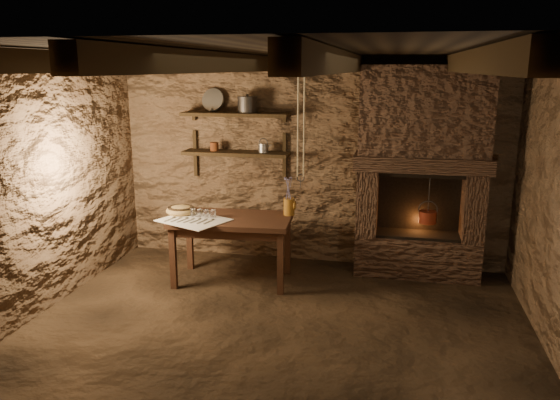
% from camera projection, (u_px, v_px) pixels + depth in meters
% --- Properties ---
extents(floor, '(4.50, 4.50, 0.00)m').
position_uv_depth(floor, '(273.00, 336.00, 4.74)').
color(floor, black).
rests_on(floor, ground).
extents(back_wall, '(4.50, 0.04, 2.40)m').
position_uv_depth(back_wall, '(310.00, 162.00, 6.35)').
color(back_wall, '#4A3423').
rests_on(back_wall, floor).
extents(front_wall, '(4.50, 0.04, 2.40)m').
position_uv_depth(front_wall, '(178.00, 302.00, 2.55)').
color(front_wall, '#4A3423').
rests_on(front_wall, floor).
extents(left_wall, '(0.04, 4.00, 2.40)m').
position_uv_depth(left_wall, '(29.00, 190.00, 4.91)').
color(left_wall, '#4A3423').
rests_on(left_wall, floor).
extents(ceiling, '(4.50, 4.00, 0.04)m').
position_uv_depth(ceiling, '(272.00, 50.00, 4.17)').
color(ceiling, black).
rests_on(ceiling, back_wall).
extents(beam_far_left, '(0.14, 3.95, 0.16)m').
position_uv_depth(beam_far_left, '(95.00, 63.00, 4.49)').
color(beam_far_left, black).
rests_on(beam_far_left, ceiling).
extents(beam_mid_left, '(0.14, 3.95, 0.16)m').
position_uv_depth(beam_mid_left, '(210.00, 62.00, 4.29)').
color(beam_mid_left, black).
rests_on(beam_mid_left, ceiling).
extents(beam_mid_right, '(0.14, 3.95, 0.16)m').
position_uv_depth(beam_mid_right, '(337.00, 62.00, 4.09)').
color(beam_mid_right, black).
rests_on(beam_mid_right, ceiling).
extents(beam_far_right, '(0.14, 3.95, 0.16)m').
position_uv_depth(beam_far_right, '(477.00, 62.00, 3.89)').
color(beam_far_right, black).
rests_on(beam_far_right, ceiling).
extents(shelf_lower, '(1.25, 0.30, 0.04)m').
position_uv_depth(shelf_lower, '(236.00, 153.00, 6.35)').
color(shelf_lower, black).
rests_on(shelf_lower, back_wall).
extents(shelf_upper, '(1.25, 0.30, 0.04)m').
position_uv_depth(shelf_upper, '(235.00, 114.00, 6.24)').
color(shelf_upper, black).
rests_on(shelf_upper, back_wall).
extents(hearth, '(1.43, 0.51, 2.30)m').
position_uv_depth(hearth, '(422.00, 167.00, 5.88)').
color(hearth, '#3B271D').
rests_on(hearth, floor).
extents(work_table, '(1.31, 0.81, 0.72)m').
position_uv_depth(work_table, '(232.00, 247.00, 5.89)').
color(work_table, black).
rests_on(work_table, floor).
extents(linen_cloth, '(0.81, 0.74, 0.01)m').
position_uv_depth(linen_cloth, '(194.00, 220.00, 5.69)').
color(linen_cloth, beige).
rests_on(linen_cloth, work_table).
extents(pewter_cutlery_row, '(0.58, 0.41, 0.01)m').
position_uv_depth(pewter_cutlery_row, '(193.00, 220.00, 5.66)').
color(pewter_cutlery_row, '#9C9B8D').
rests_on(pewter_cutlery_row, linen_cloth).
extents(drinking_glasses, '(0.21, 0.06, 0.08)m').
position_uv_depth(drinking_glasses, '(200.00, 213.00, 5.79)').
color(drinking_glasses, white).
rests_on(drinking_glasses, linen_cloth).
extents(stoneware_jug, '(0.14, 0.14, 0.42)m').
position_uv_depth(stoneware_jug, '(289.00, 199.00, 5.86)').
color(stoneware_jug, '#AE7021').
rests_on(stoneware_jug, work_table).
extents(wooden_bowl, '(0.39, 0.39, 0.11)m').
position_uv_depth(wooden_bowl, '(181.00, 211.00, 5.93)').
color(wooden_bowl, olive).
rests_on(wooden_bowl, work_table).
extents(iron_stockpot, '(0.28, 0.28, 0.16)m').
position_uv_depth(iron_stockpot, '(247.00, 105.00, 6.19)').
color(iron_stockpot, '#2B2826').
rests_on(iron_stockpot, shelf_upper).
extents(tin_pan, '(0.28, 0.15, 0.27)m').
position_uv_depth(tin_pan, '(213.00, 100.00, 6.36)').
color(tin_pan, '#A4A59F').
rests_on(tin_pan, shelf_upper).
extents(small_kettle, '(0.15, 0.12, 0.16)m').
position_uv_depth(small_kettle, '(263.00, 148.00, 6.27)').
color(small_kettle, '#A4A59F').
rests_on(small_kettle, shelf_lower).
extents(rusty_tin, '(0.13, 0.13, 0.10)m').
position_uv_depth(rusty_tin, '(214.00, 147.00, 6.39)').
color(rusty_tin, '#612A13').
rests_on(rusty_tin, shelf_lower).
extents(red_pot, '(0.21, 0.20, 0.54)m').
position_uv_depth(red_pot, '(428.00, 216.00, 5.94)').
color(red_pot, maroon).
rests_on(red_pot, hearth).
extents(hanging_ropes, '(0.08, 0.08, 1.20)m').
position_uv_depth(hanging_ropes, '(301.00, 117.00, 5.30)').
color(hanging_ropes, beige).
rests_on(hanging_ropes, ceiling).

